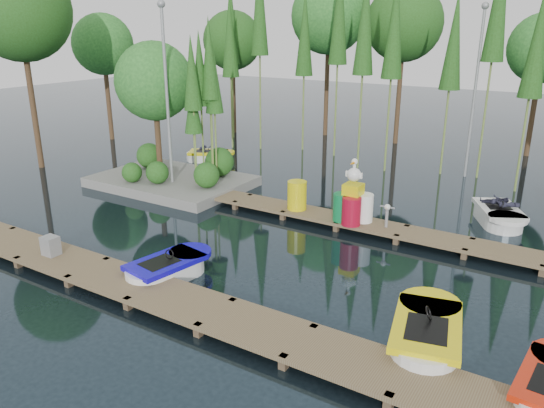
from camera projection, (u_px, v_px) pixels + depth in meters
The scene contains 15 objects.
ground_plane at pixel (250, 239), 16.68m from camera, with size 90.00×90.00×0.00m, color #19262F.
near_dock at pixel (147, 289), 13.00m from camera, with size 18.00×1.50×0.50m.
far_dock at pixel (315, 215), 18.10m from camera, with size 15.00×1.20×0.50m.
island at pixel (167, 108), 21.46m from camera, with size 6.20×4.20×6.75m.
tree_screen at pixel (342, 31), 24.22m from camera, with size 34.42×18.53×10.31m.
lamp_island at pixel (166, 84), 20.08m from camera, with size 0.30×0.30×7.25m.
lamp_rear at pixel (476, 78), 22.11m from camera, with size 0.30×0.30×7.25m.
boat_blue at pixel (168, 269), 14.02m from camera, with size 1.57×2.72×0.86m.
boat_yellow_near at pixel (426, 336), 10.97m from camera, with size 1.95×3.18×1.00m.
boat_yellow_far at pixel (209, 156), 26.02m from camera, with size 2.60×2.02×1.19m.
boat_white_far at pixel (499, 216), 17.84m from camera, with size 2.32×2.97×1.28m.
utility_cabinet at pixel (51, 246), 14.72m from camera, with size 0.44×0.37×0.54m, color gray.
yellow_barrel at pixel (297, 195), 18.29m from camera, with size 0.67×0.67×1.00m, color yellow.
drum_cluster at pixel (353, 204), 17.05m from camera, with size 1.22×1.12×2.11m.
seagull_post at pixel (387, 212), 16.65m from camera, with size 0.48×0.26×0.76m.
Camera 1 is at (8.79, -12.70, 6.42)m, focal length 35.00 mm.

